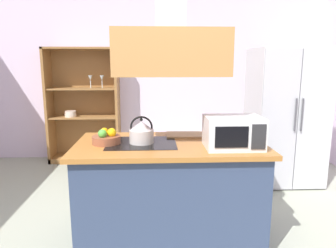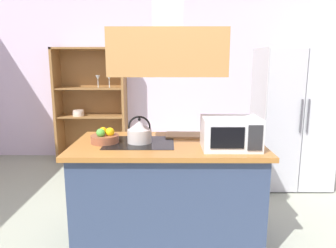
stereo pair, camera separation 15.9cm
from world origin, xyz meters
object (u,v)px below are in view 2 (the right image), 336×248
object	(u,v)px
refrigerator	(291,118)
microwave	(230,133)
fruit_bowl	(105,137)
dish_cabinet	(92,111)
kettle	(139,132)
cutting_board	(184,135)

from	to	relation	value
refrigerator	microwave	distance (m)	1.88
microwave	fruit_bowl	size ratio (longest dim) A/B	1.89
dish_cabinet	kettle	bearing A→B (deg)	-67.12
fruit_bowl	refrigerator	bearing A→B (deg)	32.12
refrigerator	microwave	size ratio (longest dim) A/B	3.87
dish_cabinet	fruit_bowl	distance (m)	2.54
refrigerator	kettle	bearing A→B (deg)	-144.03
kettle	cutting_board	world-z (taller)	kettle
dish_cabinet	kettle	xyz separation A→B (m)	(1.02, -2.43, 0.19)
refrigerator	microwave	bearing A→B (deg)	-125.63
cutting_board	fruit_bowl	bearing A→B (deg)	-158.81
kettle	fruit_bowl	xyz separation A→B (m)	(-0.30, -0.01, -0.05)
dish_cabinet	fruit_bowl	size ratio (longest dim) A/B	7.51
cutting_board	microwave	bearing A→B (deg)	-51.02
dish_cabinet	microwave	bearing A→B (deg)	-55.61
fruit_bowl	cutting_board	bearing A→B (deg)	21.19
microwave	fruit_bowl	xyz separation A→B (m)	(-1.06, 0.17, -0.08)
refrigerator	cutting_board	size ratio (longest dim) A/B	5.23
refrigerator	cutting_board	world-z (taller)	refrigerator
refrigerator	dish_cabinet	xyz separation A→B (m)	(-2.88, 1.08, -0.08)
kettle	microwave	world-z (taller)	microwave
microwave	kettle	bearing A→B (deg)	166.61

